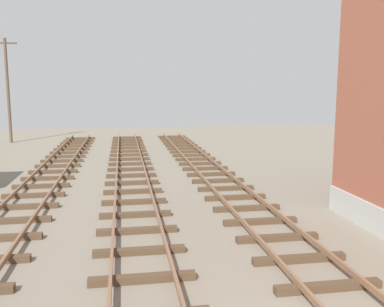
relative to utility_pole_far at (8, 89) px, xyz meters
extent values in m
cube|color=#4C3826|center=(13.62, -28.50, -4.34)|extent=(2.50, 0.24, 0.18)
cube|color=#4C3826|center=(13.62, -26.92, -4.34)|extent=(2.50, 0.24, 0.18)
cube|color=#4C3826|center=(13.62, -25.34, -4.34)|extent=(2.50, 0.24, 0.18)
cube|color=#4C3826|center=(13.62, -23.76, -4.34)|extent=(2.50, 0.24, 0.18)
cube|color=#4C3826|center=(13.62, -22.18, -4.34)|extent=(2.50, 0.24, 0.18)
cube|color=#4C3826|center=(13.62, -20.61, -4.34)|extent=(2.50, 0.24, 0.18)
cube|color=#4C3826|center=(13.62, -19.03, -4.34)|extent=(2.50, 0.24, 0.18)
cube|color=#4C3826|center=(13.62, -17.45, -4.34)|extent=(2.50, 0.24, 0.18)
cube|color=#4C3826|center=(13.62, -15.87, -4.34)|extent=(2.50, 0.24, 0.18)
cube|color=#4C3826|center=(13.62, -14.30, -4.34)|extent=(2.50, 0.24, 0.18)
cube|color=#4C3826|center=(13.62, -12.72, -4.34)|extent=(2.50, 0.24, 0.18)
cube|color=#4C3826|center=(13.62, -11.14, -4.34)|extent=(2.50, 0.24, 0.18)
cube|color=#4C3826|center=(13.62, -9.56, -4.34)|extent=(2.50, 0.24, 0.18)
cube|color=#4C3826|center=(13.62, -7.98, -4.34)|extent=(2.50, 0.24, 0.18)
cube|color=#4C3826|center=(13.62, -6.41, -4.34)|extent=(2.50, 0.24, 0.18)
cube|color=#4C3826|center=(13.62, -4.83, -4.34)|extent=(2.50, 0.24, 0.18)
cube|color=#4C3826|center=(13.62, -3.25, -4.34)|extent=(2.50, 0.24, 0.18)
cube|color=#4C3826|center=(13.62, -1.67, -4.34)|extent=(2.50, 0.24, 0.18)
cube|color=#4C3826|center=(13.62, -0.10, -4.34)|extent=(2.50, 0.24, 0.18)
cube|color=#4C3826|center=(13.62, 1.48, -4.34)|extent=(2.50, 0.24, 0.18)
cube|color=#4C3826|center=(9.54, -27.41, -4.34)|extent=(2.50, 0.24, 0.18)
cube|color=#4C3826|center=(9.54, -25.72, -4.34)|extent=(2.50, 0.24, 0.18)
cube|color=#4C3826|center=(9.54, -24.02, -4.34)|extent=(2.50, 0.24, 0.18)
cube|color=#4C3826|center=(9.54, -22.32, -4.34)|extent=(2.50, 0.24, 0.18)
cube|color=#4C3826|center=(9.54, -20.63, -4.34)|extent=(2.50, 0.24, 0.18)
cube|color=#4C3826|center=(9.54, -18.93, -4.34)|extent=(2.50, 0.24, 0.18)
cube|color=#4C3826|center=(9.54, -17.23, -4.34)|extent=(2.50, 0.24, 0.18)
cube|color=#4C3826|center=(9.54, -15.54, -4.34)|extent=(2.50, 0.24, 0.18)
cube|color=#4C3826|center=(9.54, -13.84, -4.34)|extent=(2.50, 0.24, 0.18)
cube|color=#4C3826|center=(9.54, -12.15, -4.34)|extent=(2.50, 0.24, 0.18)
cube|color=#4C3826|center=(9.54, -10.45, -4.34)|extent=(2.50, 0.24, 0.18)
cube|color=#4C3826|center=(9.54, -8.75, -4.34)|extent=(2.50, 0.24, 0.18)
cube|color=#4C3826|center=(9.54, -7.06, -4.34)|extent=(2.50, 0.24, 0.18)
cube|color=#4C3826|center=(9.54, -5.36, -4.34)|extent=(2.50, 0.24, 0.18)
cube|color=#4C3826|center=(9.54, -3.67, -4.34)|extent=(2.50, 0.24, 0.18)
cube|color=#4C3826|center=(9.54, -1.97, -4.34)|extent=(2.50, 0.24, 0.18)
cube|color=#4C3826|center=(9.54, -0.27, -4.34)|extent=(2.50, 0.24, 0.18)
cube|color=#4C3826|center=(9.54, 1.42, -4.34)|extent=(2.50, 0.24, 0.18)
cube|color=#4C3826|center=(5.46, -22.32, -4.34)|extent=(2.50, 0.24, 0.18)
cube|color=#4C3826|center=(5.46, -20.63, -4.34)|extent=(2.50, 0.24, 0.18)
cube|color=#4C3826|center=(5.46, -18.93, -4.34)|extent=(2.50, 0.24, 0.18)
cube|color=#4C3826|center=(5.46, -17.23, -4.34)|extent=(2.50, 0.24, 0.18)
cube|color=#4C3826|center=(5.46, -15.54, -4.34)|extent=(2.50, 0.24, 0.18)
cube|color=#4C3826|center=(5.46, -13.84, -4.34)|extent=(2.50, 0.24, 0.18)
cube|color=#4C3826|center=(5.46, -12.15, -4.34)|extent=(2.50, 0.24, 0.18)
cube|color=#4C3826|center=(5.46, -10.45, -4.34)|extent=(2.50, 0.24, 0.18)
cube|color=#4C3826|center=(5.46, -8.75, -4.34)|extent=(2.50, 0.24, 0.18)
cube|color=#4C3826|center=(5.46, -7.06, -4.34)|extent=(2.50, 0.24, 0.18)
cube|color=#4C3826|center=(5.46, -5.36, -4.34)|extent=(2.50, 0.24, 0.18)
cube|color=#4C3826|center=(5.46, -3.67, -4.34)|extent=(2.50, 0.24, 0.18)
cube|color=#4C3826|center=(5.46, -1.97, -4.34)|extent=(2.50, 0.24, 0.18)
cube|color=#4C3826|center=(5.46, -0.27, -4.34)|extent=(2.50, 0.24, 0.18)
cube|color=#4C3826|center=(5.46, 1.42, -4.34)|extent=(2.50, 0.24, 0.18)
cylinder|color=brown|center=(0.00, 0.00, -0.19)|extent=(0.24, 0.24, 8.46)
cube|color=#4C3D2D|center=(0.00, 0.00, 3.64)|extent=(1.80, 0.12, 0.12)
camera|label=1|loc=(9.17, -36.71, 0.05)|focal=39.41mm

